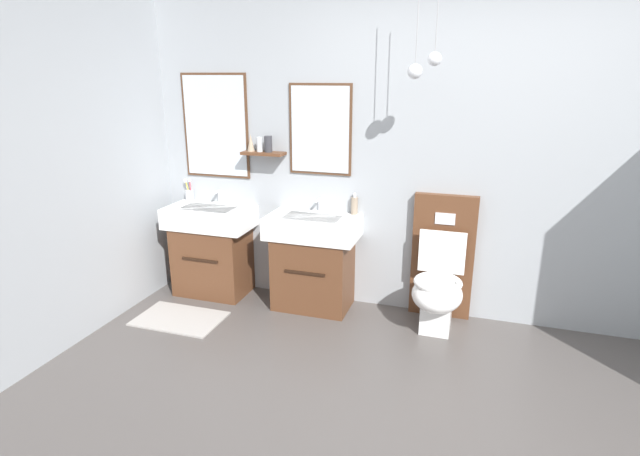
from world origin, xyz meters
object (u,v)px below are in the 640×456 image
(vanity_sink_right, at_px, (314,259))
(toilet, at_px, (439,279))
(soap_dispenser, at_px, (354,205))
(vanity_sink_left, at_px, (213,248))
(toothbrush_cup, at_px, (189,195))

(vanity_sink_right, distance_m, toilet, 1.02)
(vanity_sink_right, relative_size, toilet, 0.79)
(toilet, bearing_deg, vanity_sink_right, 179.30)
(soap_dispenser, bearing_deg, vanity_sink_right, -152.03)
(vanity_sink_left, bearing_deg, vanity_sink_right, 0.00)
(vanity_sink_left, distance_m, soap_dispenser, 1.32)
(vanity_sink_right, bearing_deg, toilet, -0.70)
(vanity_sink_left, height_order, soap_dispenser, soap_dispenser)
(vanity_sink_left, height_order, vanity_sink_right, same)
(vanity_sink_left, xyz_separation_m, soap_dispenser, (1.24, 0.16, 0.44))
(vanity_sink_right, bearing_deg, toothbrush_cup, 173.11)
(vanity_sink_left, distance_m, toilet, 1.96)
(vanity_sink_left, relative_size, soap_dispenser, 4.49)
(vanity_sink_right, distance_m, toothbrush_cup, 1.31)
(vanity_sink_left, xyz_separation_m, toilet, (1.96, -0.01, -0.04))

